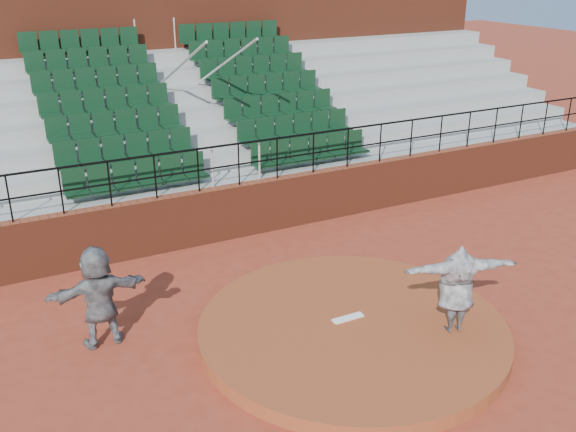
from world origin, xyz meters
name	(u,v)px	position (x,y,z in m)	size (l,w,h in m)	color
ground	(352,335)	(0.00, 0.00, 0.00)	(90.00, 90.00, 0.00)	maroon
pitchers_mound	(352,329)	(0.00, 0.00, 0.12)	(5.50, 5.50, 0.25)	brown
pitching_rubber	(348,318)	(0.00, 0.15, 0.27)	(0.60, 0.15, 0.03)	white
boundary_wall	(240,210)	(0.00, 5.00, 0.65)	(24.00, 0.30, 1.30)	maroon
wall_railing	(239,155)	(0.00, 5.00, 2.03)	(24.04, 0.05, 1.03)	black
seating_deck	(188,142)	(0.00, 8.65, 1.44)	(24.00, 5.97, 4.63)	#969791
press_box_facade	(143,49)	(0.00, 12.60, 3.55)	(24.00, 3.00, 7.10)	maroon
pitcher	(457,289)	(1.43, -0.99, 1.06)	(1.98, 0.54, 1.61)	black
fielder	(99,296)	(-4.01, 1.79, 0.92)	(1.71, 0.54, 1.85)	black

